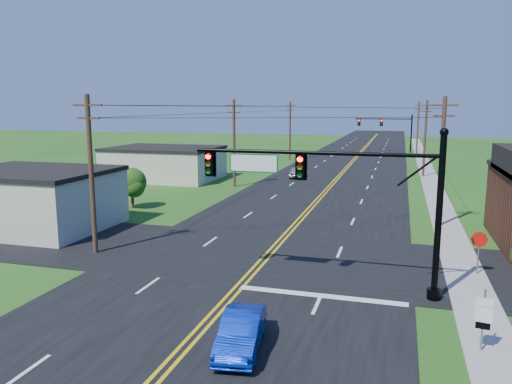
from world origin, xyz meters
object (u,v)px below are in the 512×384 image
(signal_mast_main, at_px, (334,188))
(stop_sign, at_px, (479,244))
(signal_mast_far, at_px, (386,127))
(blue_car, at_px, (241,333))
(route_sign, at_px, (484,316))

(signal_mast_main, height_order, stop_sign, signal_mast_main)
(signal_mast_far, height_order, stop_sign, signal_mast_far)
(signal_mast_main, xyz_separation_m, blue_car, (-2.23, -6.65, -4.12))
(stop_sign, bearing_deg, signal_mast_far, 99.02)
(signal_mast_main, bearing_deg, blue_car, -108.55)
(signal_mast_main, distance_m, route_sign, 8.09)
(signal_mast_far, relative_size, blue_car, 2.87)
(blue_car, height_order, stop_sign, stop_sign)
(blue_car, xyz_separation_m, route_sign, (7.97, 2.08, 0.70))
(signal_mast_main, distance_m, blue_car, 8.14)
(route_sign, bearing_deg, signal_mast_main, 152.05)
(blue_car, bearing_deg, route_sign, 6.39)
(stop_sign, bearing_deg, blue_car, -126.67)
(blue_car, bearing_deg, signal_mast_main, 63.19)
(signal_mast_far, bearing_deg, route_sign, -85.79)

